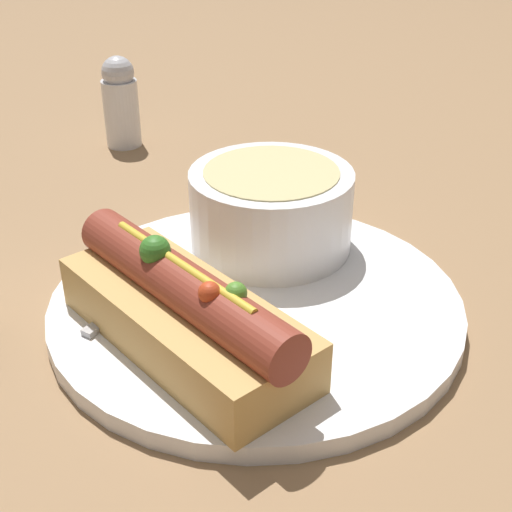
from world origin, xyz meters
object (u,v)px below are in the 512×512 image
hot_dog (184,310)px  soup_bowl (271,206)px  spoon (217,241)px  salt_shaker (121,102)px

hot_dog → soup_bowl: 0.13m
hot_dog → spoon: size_ratio=1.06×
hot_dog → soup_bowl: bearing=115.4°
spoon → salt_shaker: salt_shaker is taller
hot_dog → salt_shaker: (-0.34, 0.10, 0.01)m
hot_dog → spoon: bearing=132.8°
soup_bowl → spoon: size_ratio=0.69×
hot_dog → salt_shaker: bearing=154.0°
soup_bowl → spoon: bearing=-120.7°
hot_dog → soup_bowl: hot_dog is taller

